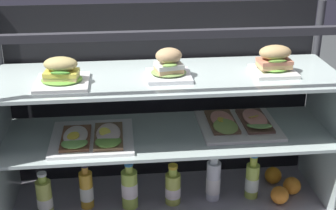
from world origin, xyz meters
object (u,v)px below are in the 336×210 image
(juice_bottle_front_right_end, at_px, (86,190))
(orange_fruit_rolled_forward, at_px, (273,175))
(plated_roll_sandwich_near_right_corner, at_px, (274,62))
(juice_bottle_front_left_end, at_px, (44,197))
(orange_fruit_near_left_post, at_px, (280,195))
(plated_roll_sandwich_far_left, at_px, (62,74))
(open_sandwich_tray_right_of_center, at_px, (93,138))
(juice_bottle_front_middle, at_px, (213,181))
(juice_bottle_back_right, at_px, (173,188))
(plated_roll_sandwich_mid_left, at_px, (169,66))
(open_sandwich_tray_far_right, at_px, (240,123))
(juice_bottle_back_left, at_px, (252,180))
(juice_bottle_tucked_behind, at_px, (130,188))
(orange_fruit_beside_bottles, at_px, (292,186))

(juice_bottle_front_right_end, xyz_separation_m, orange_fruit_rolled_forward, (0.88, 0.10, -0.05))
(plated_roll_sandwich_near_right_corner, relative_size, juice_bottle_front_left_end, 0.84)
(orange_fruit_near_left_post, relative_size, orange_fruit_rolled_forward, 1.01)
(plated_roll_sandwich_far_left, relative_size, orange_fruit_rolled_forward, 2.52)
(orange_fruit_near_left_post, xyz_separation_m, orange_fruit_rolled_forward, (0.02, 0.17, -0.00))
(open_sandwich_tray_right_of_center, height_order, orange_fruit_rolled_forward, open_sandwich_tray_right_of_center)
(juice_bottle_front_right_end, height_order, juice_bottle_front_middle, juice_bottle_front_middle)
(open_sandwich_tray_right_of_center, xyz_separation_m, juice_bottle_front_right_end, (-0.05, 0.03, -0.27))
(juice_bottle_back_right, bearing_deg, juice_bottle_front_right_end, 178.49)
(plated_roll_sandwich_mid_left, distance_m, open_sandwich_tray_far_right, 0.44)
(plated_roll_sandwich_far_left, xyz_separation_m, juice_bottle_back_left, (0.80, 0.05, -0.56))
(plated_roll_sandwich_mid_left, relative_size, juice_bottle_front_right_end, 0.81)
(juice_bottle_tucked_behind, distance_m, orange_fruit_rolled_forward, 0.70)
(plated_roll_sandwich_near_right_corner, distance_m, open_sandwich_tray_far_right, 0.32)
(orange_fruit_near_left_post, distance_m, orange_fruit_rolled_forward, 0.17)
(juice_bottle_front_right_end, bearing_deg, plated_roll_sandwich_near_right_corner, -0.77)
(juice_bottle_tucked_behind, height_order, juice_bottle_back_right, juice_bottle_tucked_behind)
(juice_bottle_back_right, height_order, juice_bottle_back_left, juice_bottle_back_left)
(plated_roll_sandwich_far_left, height_order, open_sandwich_tray_far_right, plated_roll_sandwich_far_left)
(plated_roll_sandwich_far_left, distance_m, juice_bottle_tucked_behind, 0.60)
(juice_bottle_front_left_end, relative_size, juice_bottle_back_right, 1.06)
(plated_roll_sandwich_near_right_corner, bearing_deg, orange_fruit_rolled_forward, 52.75)
(plated_roll_sandwich_far_left, height_order, plated_roll_sandwich_mid_left, plated_roll_sandwich_mid_left)
(open_sandwich_tray_far_right, distance_m, orange_fruit_beside_bottles, 0.41)
(orange_fruit_near_left_post, bearing_deg, juice_bottle_front_middle, 167.44)
(plated_roll_sandwich_far_left, relative_size, juice_bottle_front_left_end, 1.00)
(juice_bottle_front_right_end, relative_size, orange_fruit_rolled_forward, 2.65)
(orange_fruit_rolled_forward, bearing_deg, open_sandwich_tray_right_of_center, -170.75)
(juice_bottle_front_right_end, bearing_deg, orange_fruit_rolled_forward, 6.57)
(plated_roll_sandwich_mid_left, height_order, orange_fruit_beside_bottles, plated_roll_sandwich_mid_left)
(plated_roll_sandwich_far_left, distance_m, juice_bottle_front_left_end, 0.58)
(open_sandwich_tray_right_of_center, height_order, juice_bottle_front_middle, open_sandwich_tray_right_of_center)
(plated_roll_sandwich_mid_left, relative_size, open_sandwich_tray_far_right, 0.51)
(plated_roll_sandwich_mid_left, bearing_deg, open_sandwich_tray_right_of_center, -177.26)
(plated_roll_sandwich_far_left, bearing_deg, open_sandwich_tray_right_of_center, 7.65)
(juice_bottle_front_right_end, xyz_separation_m, juice_bottle_tucked_behind, (0.19, -0.02, 0.01))
(juice_bottle_back_right, bearing_deg, juice_bottle_front_left_end, -177.43)
(open_sandwich_tray_right_of_center, relative_size, juice_bottle_tucked_behind, 1.53)
(juice_bottle_back_right, relative_size, orange_fruit_near_left_post, 2.37)
(plated_roll_sandwich_far_left, height_order, juice_bottle_tucked_behind, plated_roll_sandwich_far_left)
(juice_bottle_tucked_behind, xyz_separation_m, juice_bottle_front_middle, (0.38, 0.02, 0.00))
(juice_bottle_tucked_behind, bearing_deg, juice_bottle_front_right_end, 174.27)
(juice_bottle_front_right_end, height_order, juice_bottle_back_left, juice_bottle_back_left)
(plated_roll_sandwich_far_left, relative_size, open_sandwich_tray_far_right, 0.60)
(open_sandwich_tray_right_of_center, bearing_deg, plated_roll_sandwich_far_left, -172.35)
(juice_bottle_front_right_end, xyz_separation_m, orange_fruit_beside_bottles, (0.94, 0.00, -0.05))
(juice_bottle_back_left, bearing_deg, open_sandwich_tray_right_of_center, -177.18)
(juice_bottle_front_middle, distance_m, orange_fruit_beside_bottles, 0.38)
(open_sandwich_tray_far_right, bearing_deg, juice_bottle_back_left, -29.39)
(orange_fruit_near_left_post, bearing_deg, orange_fruit_rolled_forward, 82.48)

